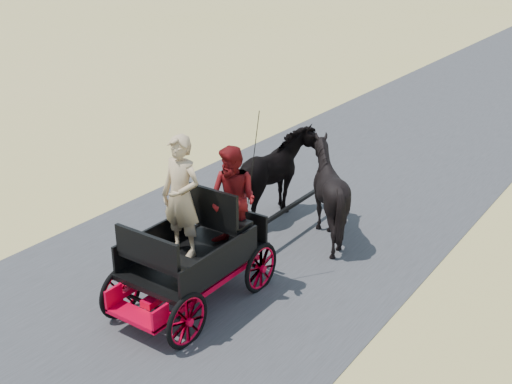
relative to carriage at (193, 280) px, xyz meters
The scene contains 7 objects.
ground 1.09m from the carriage, 113.31° to the left, with size 140.00×140.00×0.00m, color tan.
road 1.09m from the carriage, 113.31° to the left, with size 6.00×140.00×0.01m, color #38383A.
carriage is the anchor object (origin of this frame).
horse_left 3.09m from the carriage, 100.39° to the left, with size 0.91×2.01×1.70m, color black.
horse_right 3.09m from the carriage, 79.61° to the left, with size 1.37×1.54×1.70m, color black.
driver_man 1.28m from the carriage, 165.96° to the left, with size 0.66×0.43×1.80m, color tan.
passenger_woman 1.33m from the carriage, 63.43° to the left, with size 0.77×0.60×1.58m, color #660C0F.
Camera 1 is at (5.85, -7.07, 5.23)m, focal length 45.00 mm.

